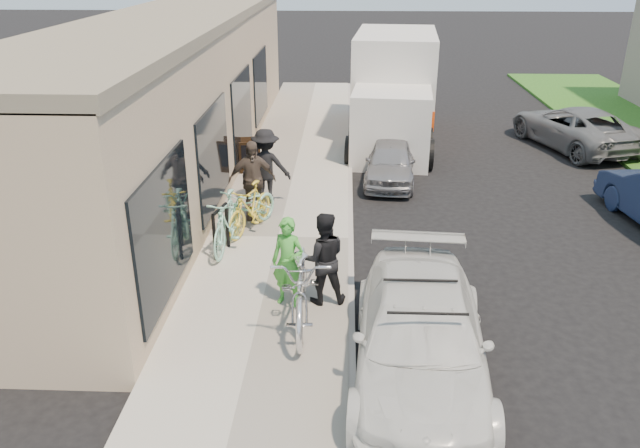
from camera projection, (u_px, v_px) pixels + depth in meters
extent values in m
plane|color=black|center=(378.00, 321.00, 10.53)|extent=(120.00, 120.00, 0.00)
cube|color=#ADA89B|center=(278.00, 240.00, 13.32)|extent=(3.00, 34.00, 0.15)
cube|color=#9B948E|center=(351.00, 242.00, 13.26)|extent=(0.12, 34.00, 0.13)
cube|color=tan|center=(178.00, 98.00, 17.24)|extent=(3.50, 20.00, 4.00)
cube|color=#7B715D|center=(170.00, 19.00, 16.40)|extent=(3.60, 20.00, 0.25)
cube|color=black|center=(165.00, 232.00, 10.01)|extent=(0.06, 3.00, 2.20)
cube|color=black|center=(214.00, 156.00, 13.67)|extent=(0.06, 3.00, 2.20)
cube|color=black|center=(242.00, 113.00, 17.33)|extent=(0.06, 3.00, 2.20)
cube|color=black|center=(260.00, 85.00, 21.00)|extent=(0.06, 3.00, 2.20)
cylinder|color=black|center=(215.00, 238.00, 12.10)|extent=(0.07, 0.07, 0.95)
cylinder|color=black|center=(227.00, 225.00, 12.66)|extent=(0.07, 0.07, 0.95)
cylinder|color=black|center=(219.00, 209.00, 12.19)|extent=(0.21, 0.63, 0.07)
cube|color=black|center=(250.00, 158.00, 16.81)|extent=(0.60, 0.34, 0.93)
cube|color=black|center=(249.00, 154.00, 17.12)|extent=(0.60, 0.34, 0.93)
cube|color=black|center=(250.00, 156.00, 16.76)|extent=(0.48, 0.24, 0.67)
imported|color=silver|center=(420.00, 337.00, 8.91)|extent=(2.22, 4.78, 1.35)
cylinder|color=black|center=(428.00, 314.00, 8.16)|extent=(1.07, 0.04, 0.04)
cylinder|color=black|center=(420.00, 281.00, 8.99)|extent=(1.07, 0.04, 0.04)
imported|color=gray|center=(391.00, 162.00, 16.71)|extent=(1.62, 3.35, 1.10)
cube|color=silver|center=(391.00, 127.00, 18.08)|extent=(2.41, 2.41, 2.11)
cube|color=black|center=(391.00, 112.00, 17.91)|extent=(2.05, 0.25, 1.00)
cube|color=silver|center=(394.00, 82.00, 20.84)|extent=(2.97, 4.88, 3.22)
cube|color=#DE420D|center=(393.00, 103.00, 21.13)|extent=(2.99, 4.90, 0.61)
cylinder|color=black|center=(350.00, 151.00, 17.96)|extent=(0.36, 0.91, 0.89)
cylinder|color=black|center=(428.00, 154.00, 17.69)|extent=(0.36, 0.91, 0.89)
cylinder|color=black|center=(354.00, 140.00, 19.07)|extent=(0.36, 0.91, 0.89)
cylinder|color=black|center=(427.00, 142.00, 18.80)|extent=(0.36, 0.91, 0.89)
cylinder|color=black|center=(363.00, 108.00, 22.90)|extent=(0.36, 0.91, 0.89)
cylinder|color=black|center=(424.00, 110.00, 22.63)|extent=(0.36, 0.91, 0.89)
imported|color=slate|center=(575.00, 127.00, 19.61)|extent=(3.49, 5.15, 1.31)
imported|color=silver|center=(302.00, 283.00, 10.04)|extent=(1.03, 2.63, 1.36)
imported|color=green|center=(288.00, 262.00, 10.47)|extent=(0.67, 0.56, 1.58)
imported|color=black|center=(323.00, 258.00, 10.53)|extent=(0.88, 0.73, 1.64)
imported|color=#94DDC0|center=(227.00, 222.00, 12.57)|extent=(0.72, 1.95, 1.15)
imported|color=#94DDC0|center=(249.00, 209.00, 13.42)|extent=(1.47, 1.99, 1.00)
imported|color=yellow|center=(250.00, 208.00, 13.37)|extent=(1.11, 1.81, 1.05)
imported|color=black|center=(266.00, 166.00, 14.79)|extent=(1.19, 0.71, 1.80)
imported|color=#4E4138|center=(252.00, 180.00, 13.89)|extent=(1.13, 0.69, 1.81)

